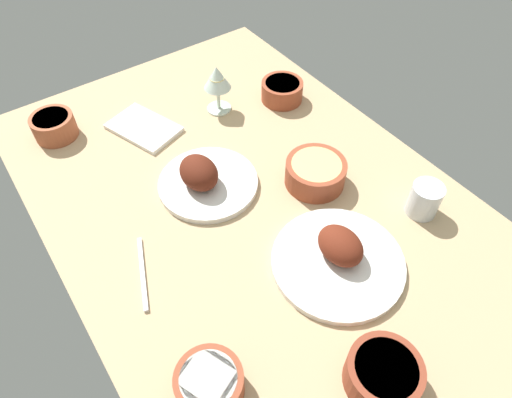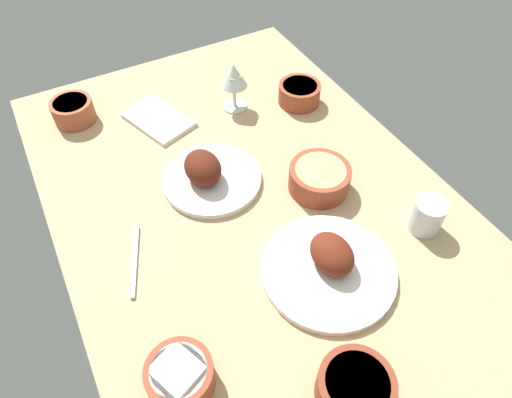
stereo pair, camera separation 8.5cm
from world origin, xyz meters
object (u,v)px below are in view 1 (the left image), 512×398
Objects in this scene: bowl_pasta at (315,172)px; water_tumbler at (424,199)px; bowl_onions at (282,90)px; bowl_cream at (209,383)px; fork_loose at (143,273)px; wine_glass at (217,80)px; bowl_soup at (54,126)px; plate_near_viewer at (339,257)px; bowl_potatoes at (383,374)px; folded_napkin at (144,128)px; plate_center_main at (204,179)px.

bowl_pasta is 25.83cm from water_tumbler.
bowl_pasta is at bearing 156.01° from bowl_onions.
fork_loose is at bearing -1.67° from bowl_cream.
water_tumbler reaches higher than fork_loose.
wine_glass is (65.83, -43.72, 6.74)cm from bowl_cream.
fork_loose is (-53.48, 0.71, -3.01)cm from bowl_soup.
bowl_pasta reaches higher than bowl_cream.
plate_near_viewer is 25.45cm from bowl_potatoes.
bowl_cream is at bearing 178.92° from bowl_soup.
bowl_soup is at bearing 69.00° from bowl_onions.
bowl_pasta is 49.77cm from folded_napkin.
bowl_pasta is 0.82× the size of fork_loose.
bowl_cream is at bearing 57.34° from bowl_potatoes.
water_tumbler is at bearing -163.32° from wine_glass.
bowl_onions is at bearing -25.58° from bowl_potatoes.
bowl_onions and bowl_cream have the same top height.
bowl_pasta reaches higher than folded_napkin.
bowl_potatoes is at bearing 153.31° from bowl_pasta.
plate_center_main is 37.32cm from plate_near_viewer.
plate_center_main is 45.87cm from bowl_soup.
plate_near_viewer is 2.51× the size of bowl_soup.
bowl_potatoes is at bearing -179.27° from plate_center_main.
plate_near_viewer is at bearing 88.59° from water_tumbler.
bowl_potatoes is at bearing -166.38° from bowl_soup.
plate_center_main reaches higher than fork_loose.
bowl_soup reaches higher than bowl_cream.
wine_glass is at bearing -33.59° from bowl_cream.
wine_glass reaches higher than water_tumbler.
bowl_cream is at bearing 120.28° from bowl_pasta.
plate_center_main is at bearing 140.95° from wine_glass.
bowl_cream is 0.86× the size of wine_glass.
wine_glass is 0.74× the size of folded_napkin.
folded_napkin is at bearing 12.63° from plate_near_viewer.
bowl_soup is 0.94× the size of bowl_onions.
bowl_potatoes reaches higher than bowl_cream.
folded_napkin is (70.33, -21.90, -2.59)cm from bowl_cream.
bowl_potatoes and bowl_pasta have the same top height.
water_tumbler is at bearing -148.26° from folded_napkin.
bowl_soup is 64.02cm from bowl_onions.
folded_napkin reaches higher than fork_loose.
fork_loose is at bearing 116.79° from bowl_onions.
bowl_potatoes reaches higher than folded_napkin.
plate_near_viewer is at bearing 80.18° from fork_loose.
water_tumbler is 64.85cm from fork_loose.
wine_glass reaches higher than bowl_pasta.
bowl_potatoes is (-58.46, -0.74, 0.85)cm from plate_center_main.
water_tumbler is (6.13, -61.62, 0.90)cm from bowl_cream.
bowl_onions is 1.00× the size of bowl_cream.
folded_napkin is (28.10, 2.68, -2.01)cm from plate_center_main.
plate_center_main is at bearing -149.86° from bowl_soup.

